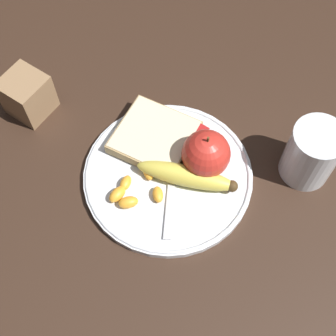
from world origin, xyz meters
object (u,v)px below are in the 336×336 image
(plate, at_px, (168,175))
(apple, at_px, (206,154))
(juice_glass, at_px, (311,155))
(banana, at_px, (187,176))
(fork, at_px, (172,179))
(jam_packet, at_px, (192,133))
(condiment_caddy, at_px, (27,95))
(bread_slice, at_px, (155,137))

(plate, relative_size, apple, 3.17)
(juice_glass, xyz_separation_m, banana, (-0.14, -0.13, -0.02))
(plate, height_order, fork, fork)
(jam_packet, bearing_deg, apple, -36.66)
(jam_packet, height_order, condiment_caddy, condiment_caddy)
(juice_glass, bearing_deg, bread_slice, -156.89)
(plate, relative_size, condiment_caddy, 3.62)
(juice_glass, bearing_deg, apple, -145.78)
(plate, xyz_separation_m, fork, (0.01, -0.00, 0.01))
(plate, height_order, juice_glass, juice_glass)
(condiment_caddy, bearing_deg, banana, 5.05)
(plate, height_order, condiment_caddy, condiment_caddy)
(bread_slice, relative_size, jam_packet, 3.00)
(plate, xyz_separation_m, bread_slice, (-0.05, 0.04, 0.02))
(juice_glass, relative_size, bread_slice, 0.77)
(bread_slice, xyz_separation_m, condiment_caddy, (-0.22, -0.06, 0.01))
(jam_packet, bearing_deg, bread_slice, -138.67)
(plate, xyz_separation_m, condiment_caddy, (-0.27, -0.02, 0.03))
(apple, distance_m, jam_packet, 0.06)
(banana, relative_size, jam_packet, 3.57)
(bread_slice, xyz_separation_m, jam_packet, (0.05, 0.04, -0.00))
(bread_slice, relative_size, condiment_caddy, 1.80)
(plate, relative_size, bread_slice, 2.01)
(fork, relative_size, jam_packet, 3.51)
(juice_glass, distance_m, banana, 0.19)
(banana, relative_size, condiment_caddy, 2.14)
(jam_packet, distance_m, condiment_caddy, 0.28)
(apple, xyz_separation_m, jam_packet, (-0.05, 0.03, -0.03))
(juice_glass, xyz_separation_m, fork, (-0.16, -0.14, -0.03))
(fork, height_order, condiment_caddy, condiment_caddy)
(banana, distance_m, jam_packet, 0.08)
(plate, distance_m, bread_slice, 0.07)
(apple, bearing_deg, condiment_caddy, -168.17)
(plate, relative_size, juice_glass, 2.61)
(fork, height_order, jam_packet, jam_packet)
(juice_glass, distance_m, bread_slice, 0.25)
(juice_glass, bearing_deg, banana, -137.58)
(jam_packet, bearing_deg, fork, -77.62)
(juice_glass, xyz_separation_m, bread_slice, (-0.22, -0.10, -0.02))
(apple, xyz_separation_m, bread_slice, (-0.09, -0.01, -0.03))
(apple, height_order, condiment_caddy, apple)
(juice_glass, xyz_separation_m, condiment_caddy, (-0.44, -0.15, -0.01))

